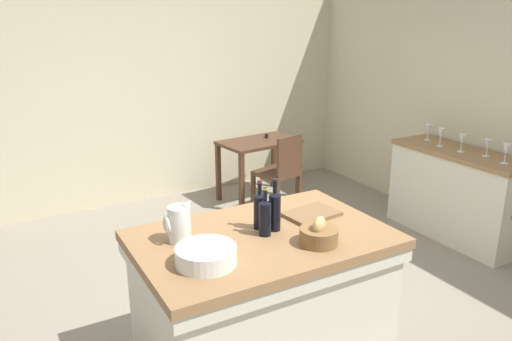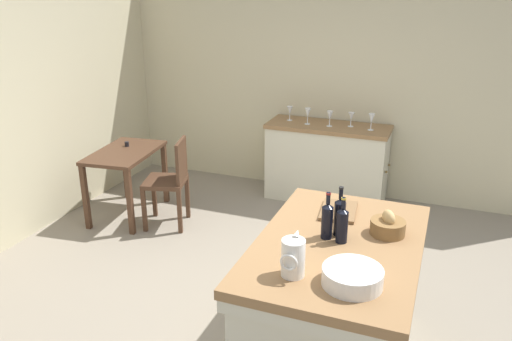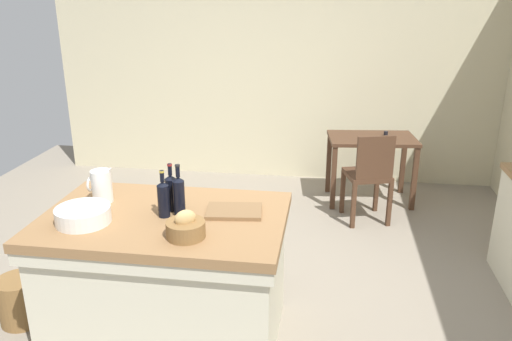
{
  "view_description": "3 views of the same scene",
  "coord_description": "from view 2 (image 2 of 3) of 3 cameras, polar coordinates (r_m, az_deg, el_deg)",
  "views": [
    {
      "loc": [
        -1.69,
        -2.97,
        2.11
      ],
      "look_at": [
        0.13,
        0.28,
        0.94
      ],
      "focal_mm": 34.58,
      "sensor_mm": 36.0,
      "label": 1
    },
    {
      "loc": [
        -3.13,
        -1.2,
        2.39
      ],
      "look_at": [
        0.27,
        0.12,
        1.03
      ],
      "focal_mm": 35.97,
      "sensor_mm": 36.0,
      "label": 2
    },
    {
      "loc": [
        0.63,
        -3.4,
        2.18
      ],
      "look_at": [
        0.11,
        0.11,
        0.92
      ],
      "focal_mm": 35.74,
      "sensor_mm": 36.0,
      "label": 3
    }
  ],
  "objects": [
    {
      "name": "bread_basket",
      "position": [
        3.34,
        14.45,
        -5.99
      ],
      "size": [
        0.22,
        0.22,
        0.16
      ],
      "color": "brown",
      "rests_on": "island_table"
    },
    {
      "name": "wine_glass_middle",
      "position": [
        5.65,
        8.21,
        6.03
      ],
      "size": [
        0.07,
        0.07,
        0.17
      ],
      "color": "white",
      "rests_on": "side_cabinet"
    },
    {
      "name": "wine_bottle_amber",
      "position": [
        3.19,
        7.92,
        -5.46
      ],
      "size": [
        0.07,
        0.07,
        0.31
      ],
      "color": "black",
      "rests_on": "island_table"
    },
    {
      "name": "pitcher",
      "position": [
        2.8,
        4.14,
        -9.61
      ],
      "size": [
        0.17,
        0.13,
        0.25
      ],
      "color": "silver",
      "rests_on": "island_table"
    },
    {
      "name": "wine_glass_left",
      "position": [
        5.68,
        10.54,
        5.88
      ],
      "size": [
        0.07,
        0.07,
        0.16
      ],
      "color": "white",
      "rests_on": "side_cabinet"
    },
    {
      "name": "wall_right",
      "position": [
        5.95,
        9.36,
        9.67
      ],
      "size": [
        0.12,
        5.2,
        2.6
      ],
      "primitive_type": "cube",
      "color": "beige",
      "rests_on": "ground"
    },
    {
      "name": "wine_bottle_green",
      "position": [
        3.16,
        9.55,
        -5.91
      ],
      "size": [
        0.07,
        0.07,
        0.3
      ],
      "color": "black",
      "rests_on": "island_table"
    },
    {
      "name": "ground_plane",
      "position": [
        4.12,
        0.21,
        -14.99
      ],
      "size": [
        6.76,
        6.76,
        0.0
      ],
      "primitive_type": "plane",
      "color": "gray"
    },
    {
      "name": "side_cabinet",
      "position": [
        5.86,
        7.86,
        0.89
      ],
      "size": [
        0.52,
        1.37,
        0.88
      ],
      "color": "olive",
      "rests_on": "ground"
    },
    {
      "name": "wine_glass_far_right",
      "position": [
        5.85,
        3.79,
        6.65
      ],
      "size": [
        0.07,
        0.07,
        0.16
      ],
      "color": "white",
      "rests_on": "side_cabinet"
    },
    {
      "name": "wine_glass_right",
      "position": [
        5.71,
        5.77,
        6.36
      ],
      "size": [
        0.07,
        0.07,
        0.18
      ],
      "color": "white",
      "rests_on": "side_cabinet"
    },
    {
      "name": "wine_glass_far_left",
      "position": [
        5.58,
        12.72,
        5.62
      ],
      "size": [
        0.07,
        0.07,
        0.18
      ],
      "color": "white",
      "rests_on": "side_cabinet"
    },
    {
      "name": "writing_desk",
      "position": [
        5.53,
        -14.32,
        0.99
      ],
      "size": [
        0.96,
        0.66,
        0.77
      ],
      "color": "#472D1E",
      "rests_on": "ground"
    },
    {
      "name": "wash_bowl",
      "position": [
        2.79,
        10.67,
        -11.54
      ],
      "size": [
        0.32,
        0.32,
        0.1
      ],
      "primitive_type": "cylinder",
      "color": "silver",
      "rests_on": "island_table"
    },
    {
      "name": "cutting_board",
      "position": [
        3.59,
        9.16,
        -4.45
      ],
      "size": [
        0.36,
        0.27,
        0.02
      ],
      "primitive_type": "cube",
      "rotation": [
        0.0,
        0.0,
        0.11
      ],
      "color": "brown",
      "rests_on": "island_table"
    },
    {
      "name": "wine_bottle_dark",
      "position": [
        3.24,
        9.28,
        -4.99
      ],
      "size": [
        0.07,
        0.07,
        0.32
      ],
      "color": "black",
      "rests_on": "island_table"
    },
    {
      "name": "wooden_chair",
      "position": [
        5.23,
        -9.48,
        -0.97
      ],
      "size": [
        0.49,
        0.49,
        0.92
      ],
      "color": "#472D1E",
      "rests_on": "ground"
    },
    {
      "name": "island_table",
      "position": [
        3.42,
        8.8,
        -13.85
      ],
      "size": [
        1.49,
        0.98,
        0.88
      ],
      "color": "olive",
      "rests_on": "ground"
    }
  ]
}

